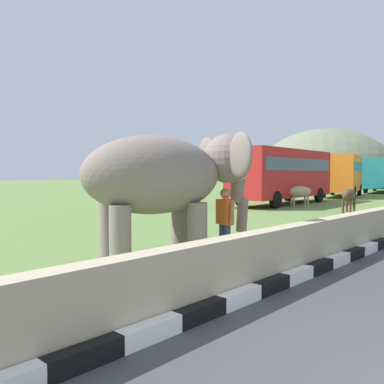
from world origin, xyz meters
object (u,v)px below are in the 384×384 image
at_px(cow_near, 299,192).
at_px(bus_red, 283,172).
at_px(person_handler, 225,220).
at_px(cow_mid, 349,195).
at_px(elephant, 168,177).
at_px(bus_teal, 383,172).
at_px(bus_orange, 343,172).

bearing_deg(cow_near, bus_red, 61.26).
bearing_deg(bus_red, person_handler, -154.24).
bearing_deg(bus_red, cow_mid, -116.24).
distance_m(cow_near, cow_mid, 4.10).
height_order(bus_red, cow_near, bus_red).
height_order(elephant, bus_teal, bus_teal).
height_order(person_handler, cow_near, person_handler).
relative_size(elephant, bus_orange, 0.47).
relative_size(elephant, bus_red, 0.40).
height_order(bus_orange, cow_near, bus_orange).
xyz_separation_m(bus_red, cow_near, (-0.89, -1.62, -1.21)).
height_order(elephant, bus_orange, bus_orange).
height_order(elephant, person_handler, elephant).
bearing_deg(person_handler, cow_mid, 9.81).
relative_size(person_handler, bus_orange, 0.19).
bearing_deg(cow_mid, bus_teal, 13.99).
bearing_deg(person_handler, bus_orange, 17.07).
distance_m(person_handler, cow_near, 16.02).
height_order(bus_red, bus_orange, same).
relative_size(elephant, cow_near, 2.26).
xyz_separation_m(bus_teal, cow_mid, (-24.32, -6.06, -1.21)).
bearing_deg(elephant, person_handler, -26.78).
bearing_deg(bus_teal, cow_near, -174.06).
relative_size(bus_orange, cow_mid, 4.45).
xyz_separation_m(person_handler, bus_teal, (37.44, 8.33, 1.16)).
relative_size(elephant, cow_mid, 2.10).
distance_m(person_handler, cow_mid, 13.32).
relative_size(person_handler, bus_teal, 0.17).
height_order(bus_orange, cow_mid, bus_orange).
bearing_deg(bus_teal, elephant, -168.72).
xyz_separation_m(person_handler, bus_orange, (26.80, 8.23, 1.15)).
height_order(cow_near, cow_mid, same).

